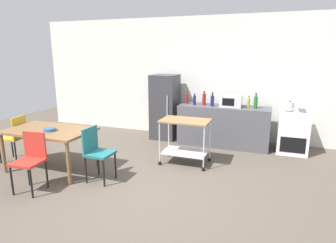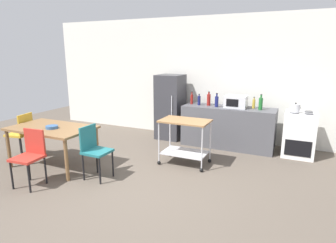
# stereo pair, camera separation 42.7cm
# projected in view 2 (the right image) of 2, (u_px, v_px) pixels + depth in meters

# --- Properties ---
(ground_plane) EXTENTS (12.00, 12.00, 0.00)m
(ground_plane) POSITION_uv_depth(u_px,v_px,m) (131.00, 186.00, 4.57)
(ground_plane) COLOR brown
(back_wall) EXTENTS (8.40, 0.12, 2.90)m
(back_wall) POSITION_uv_depth(u_px,v_px,m) (199.00, 78.00, 7.05)
(back_wall) COLOR silver
(back_wall) RESTS_ON ground_plane
(kitchen_counter) EXTENTS (2.00, 0.64, 0.90)m
(kitchen_counter) POSITION_uv_depth(u_px,v_px,m) (228.00, 127.00, 6.39)
(kitchen_counter) COLOR #4C4C51
(kitchen_counter) RESTS_ON ground_plane
(dining_table) EXTENTS (1.50, 0.90, 0.75)m
(dining_table) POSITION_uv_depth(u_px,v_px,m) (52.00, 131.00, 5.22)
(dining_table) COLOR brown
(dining_table) RESTS_ON ground_plane
(chair_mustard) EXTENTS (0.46, 0.46, 0.89)m
(chair_mustard) POSITION_uv_depth(u_px,v_px,m) (22.00, 132.00, 5.74)
(chair_mustard) COLOR gold
(chair_mustard) RESTS_ON ground_plane
(chair_teal) EXTENTS (0.41, 0.41, 0.89)m
(chair_teal) POSITION_uv_depth(u_px,v_px,m) (94.00, 148.00, 4.76)
(chair_teal) COLOR #1E666B
(chair_teal) RESTS_ON ground_plane
(chair_red) EXTENTS (0.43, 0.43, 0.89)m
(chair_red) POSITION_uv_depth(u_px,v_px,m) (30.00, 154.00, 4.50)
(chair_red) COLOR #B72D23
(chair_red) RESTS_ON ground_plane
(stove_oven) EXTENTS (0.60, 0.61, 0.92)m
(stove_oven) POSITION_uv_depth(u_px,v_px,m) (299.00, 134.00, 5.81)
(stove_oven) COLOR white
(stove_oven) RESTS_ON ground_plane
(refrigerator) EXTENTS (0.60, 0.63, 1.55)m
(refrigerator) POSITION_uv_depth(u_px,v_px,m) (170.00, 107.00, 6.99)
(refrigerator) COLOR #333338
(refrigerator) RESTS_ON ground_plane
(kitchen_cart) EXTENTS (0.91, 0.57, 0.85)m
(kitchen_cart) POSITION_uv_depth(u_px,v_px,m) (185.00, 135.00, 5.36)
(kitchen_cart) COLOR olive
(kitchen_cart) RESTS_ON ground_plane
(bottle_wine) EXTENTS (0.06, 0.06, 0.29)m
(bottle_wine) POSITION_uv_depth(u_px,v_px,m) (192.00, 99.00, 6.63)
(bottle_wine) COLOR maroon
(bottle_wine) RESTS_ON kitchen_counter
(bottle_sparkling_water) EXTENTS (0.07, 0.07, 0.25)m
(bottle_sparkling_water) POSITION_uv_depth(u_px,v_px,m) (199.00, 100.00, 6.51)
(bottle_sparkling_water) COLOR navy
(bottle_sparkling_water) RESTS_ON kitchen_counter
(bottle_soda) EXTENTS (0.08, 0.08, 0.31)m
(bottle_soda) POSITION_uv_depth(u_px,v_px,m) (209.00, 100.00, 6.46)
(bottle_soda) COLOR maroon
(bottle_soda) RESTS_ON kitchen_counter
(bottle_olive_oil) EXTENTS (0.08, 0.08, 0.30)m
(bottle_olive_oil) POSITION_uv_depth(u_px,v_px,m) (217.00, 101.00, 6.30)
(bottle_olive_oil) COLOR navy
(bottle_olive_oil) RESTS_ON kitchen_counter
(microwave) EXTENTS (0.46, 0.35, 0.26)m
(microwave) POSITION_uv_depth(u_px,v_px,m) (236.00, 102.00, 6.20)
(microwave) COLOR silver
(microwave) RESTS_ON kitchen_counter
(bottle_vinegar) EXTENTS (0.06, 0.06, 0.24)m
(bottle_vinegar) POSITION_uv_depth(u_px,v_px,m) (254.00, 104.00, 6.13)
(bottle_vinegar) COLOR gold
(bottle_vinegar) RESTS_ON kitchen_counter
(bottle_hot_sauce) EXTENTS (0.08, 0.08, 0.32)m
(bottle_hot_sauce) POSITION_uv_depth(u_px,v_px,m) (261.00, 103.00, 5.96)
(bottle_hot_sauce) COLOR #1E6628
(bottle_hot_sauce) RESTS_ON kitchen_counter
(fruit_bowl) EXTENTS (0.21, 0.21, 0.05)m
(fruit_bowl) POSITION_uv_depth(u_px,v_px,m) (52.00, 127.00, 5.10)
(fruit_bowl) COLOR #33598C
(fruit_bowl) RESTS_ON dining_table
(kettle) EXTENTS (0.24, 0.17, 0.19)m
(kettle) POSITION_uv_depth(u_px,v_px,m) (295.00, 108.00, 5.64)
(kettle) COLOR silver
(kettle) RESTS_ON stove_oven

